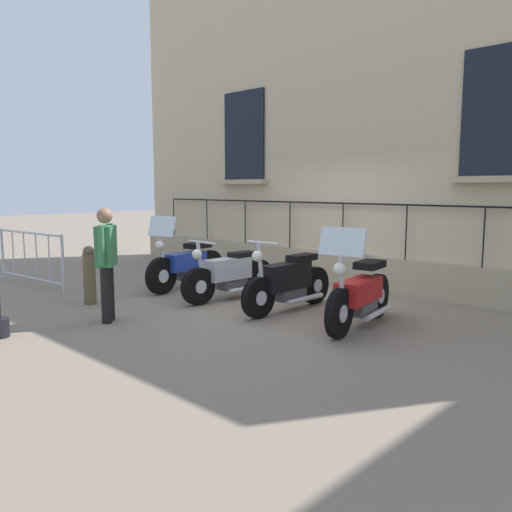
% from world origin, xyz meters
% --- Properties ---
extents(ground_plane, '(60.00, 60.00, 0.00)m').
position_xyz_m(ground_plane, '(0.00, 0.00, 0.00)').
color(ground_plane, gray).
extents(building_facade, '(0.82, 12.51, 7.20)m').
position_xyz_m(building_facade, '(-2.51, 0.00, 3.50)').
color(building_facade, '#C6B28E').
rests_on(building_facade, ground_plane).
extents(motorcycle_blue, '(1.95, 0.73, 1.38)m').
position_xyz_m(motorcycle_blue, '(0.21, -1.88, 0.45)').
color(motorcycle_blue, black).
rests_on(motorcycle_blue, ground_plane).
extents(motorcycle_silver, '(1.96, 0.68, 1.02)m').
position_xyz_m(motorcycle_silver, '(0.25, -0.67, 0.41)').
color(motorcycle_silver, black).
rests_on(motorcycle_silver, ground_plane).
extents(motorcycle_black, '(1.93, 0.59, 1.11)m').
position_xyz_m(motorcycle_black, '(0.21, 0.59, 0.43)').
color(motorcycle_black, black).
rests_on(motorcycle_black, ground_plane).
extents(motorcycle_red, '(1.92, 0.73, 1.39)m').
position_xyz_m(motorcycle_red, '(0.27, 1.90, 0.45)').
color(motorcycle_red, black).
rests_on(motorcycle_red, ground_plane).
extents(crowd_barrier, '(0.25, 2.28, 1.05)m').
position_xyz_m(crowd_barrier, '(2.06, -4.28, 0.57)').
color(crowd_barrier, '#B7B7BF').
rests_on(crowd_barrier, ground_plane).
extents(bollard, '(0.20, 0.20, 0.95)m').
position_xyz_m(bollard, '(2.08, -2.02, 0.48)').
color(bollard, brown).
rests_on(bollard, ground_plane).
extents(pedestrian_walking, '(0.41, 0.41, 1.60)m').
position_xyz_m(pedestrian_walking, '(2.46, -0.81, 0.90)').
color(pedestrian_walking, black).
rests_on(pedestrian_walking, ground_plane).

